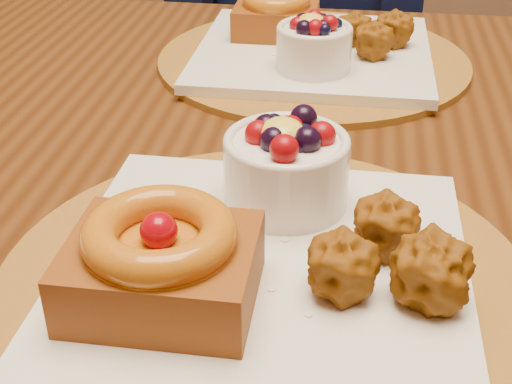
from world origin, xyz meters
TOP-DOWN VIEW (x-y plane):
  - dining_table at (0.01, -0.13)m, footprint 1.60×0.90m
  - place_setting_near at (0.00, -0.35)m, footprint 0.38×0.38m
  - place_setting_far at (0.00, 0.08)m, footprint 0.38×0.38m
  - chair_far at (-0.13, 0.93)m, footprint 0.51×0.51m

SIDE VIEW (x-z plane):
  - chair_far at x=-0.13m, z-range 0.05..1.04m
  - dining_table at x=0.01m, z-range 0.30..1.06m
  - place_setting_far at x=0.00m, z-range 0.74..0.82m
  - place_setting_near at x=0.00m, z-range 0.74..0.83m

